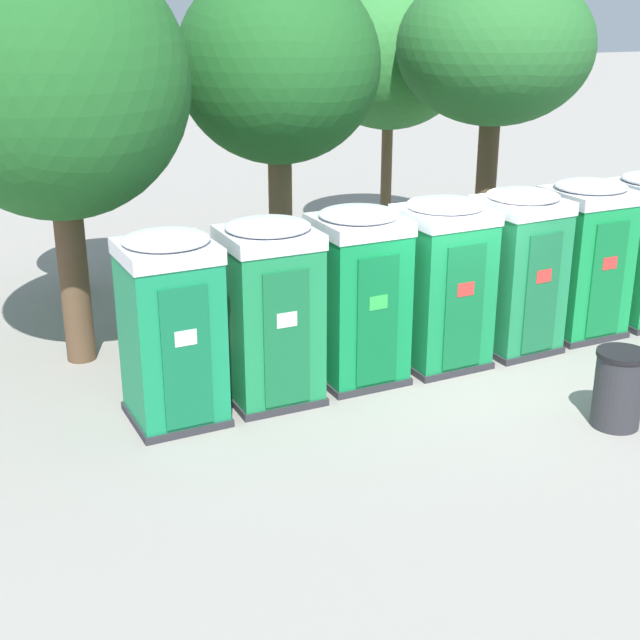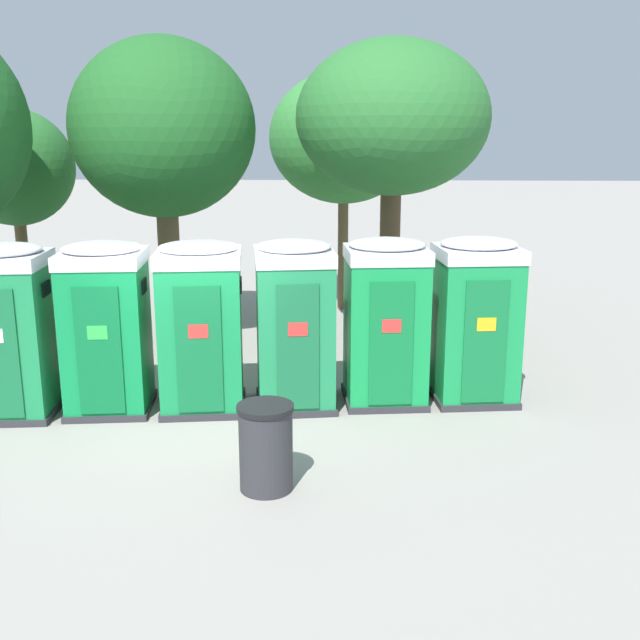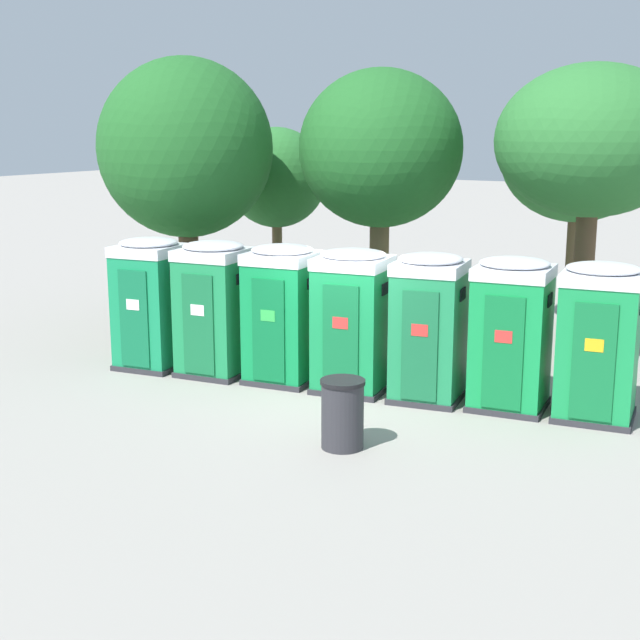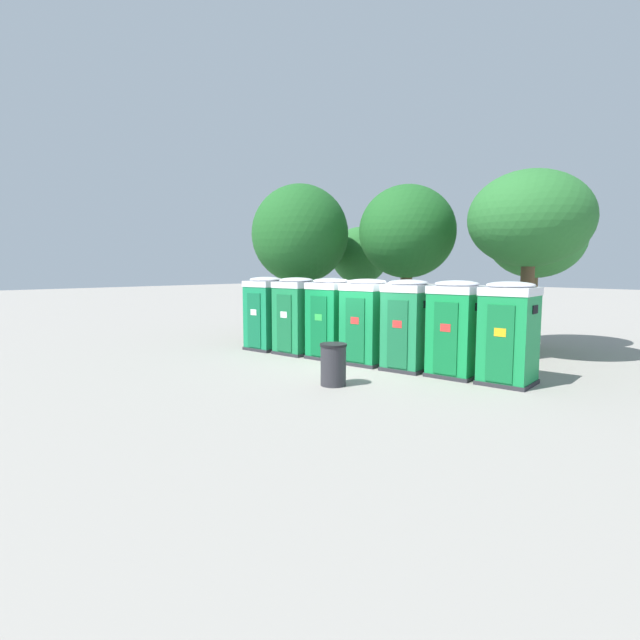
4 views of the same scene
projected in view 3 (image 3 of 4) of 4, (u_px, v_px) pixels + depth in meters
The scene contains 14 objects.
ground_plane at pixel (346, 395), 15.64m from camera, with size 120.00×120.00×0.00m, color gray.
portapotty_0 at pixel (151, 303), 17.20m from camera, with size 1.32×1.34×2.54m.
portapotty_1 at pixel (214, 308), 16.70m from camera, with size 1.33×1.31×2.54m.
portapotty_2 at pixel (283, 313), 16.23m from camera, with size 1.33×1.32×2.54m.
portapotty_3 at pixel (353, 320), 15.66m from camera, with size 1.38×1.34×2.54m.
portapotty_4 at pixel (429, 327), 15.13m from camera, with size 1.33×1.36×2.54m.
portapotty_5 at pixel (511, 333), 14.67m from camera, with size 1.35×1.32×2.54m.
portapotty_6 at pixel (598, 341), 14.13m from camera, with size 1.36×1.33×2.54m.
street_tree_0 at pixel (592, 143), 17.03m from camera, with size 3.69×3.69×5.81m.
street_tree_1 at pixel (577, 156), 19.89m from camera, with size 3.40×3.40×5.45m.
street_tree_2 at pixel (186, 149), 19.19m from camera, with size 3.77×3.77×6.08m.
street_tree_3 at pixel (381, 150), 18.90m from camera, with size 3.48×3.48×5.83m.
street_tree_4 at pixel (276, 178), 22.05m from camera, with size 2.48×2.48×4.60m.
trash_can at pixel (343, 414), 12.98m from camera, with size 0.66×0.66×1.03m.
Camera 3 is at (7.09, -13.21, 4.64)m, focal length 50.00 mm.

